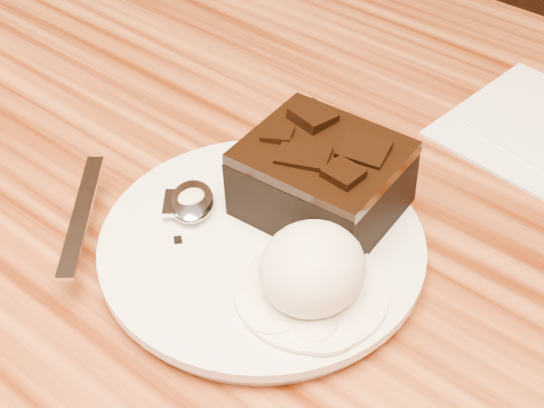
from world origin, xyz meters
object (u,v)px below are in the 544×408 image
Objects in this scene: brownie at (322,183)px; ice_cream_scoop at (312,269)px; plate at (262,249)px; spoon at (192,203)px.

brownie is 0.07m from ice_cream_scoop.
plate is 3.21× the size of ice_cream_scoop.
spoon is at bearing -140.47° from brownie.
ice_cream_scoop is (0.05, -0.02, 0.03)m from plate.
ice_cream_scoop is at bearing -44.34° from spoon.
spoon is at bearing 174.81° from ice_cream_scoop.
brownie is at bearing 0.38° from spoon.
spoon is (-0.05, -0.01, 0.01)m from plate.
brownie reaches higher than plate.
plate is at bearing 162.44° from ice_cream_scoop.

